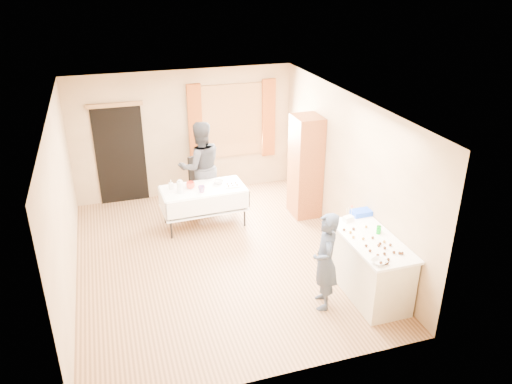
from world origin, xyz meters
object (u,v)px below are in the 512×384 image
object	(u,v)px
woman	(201,167)
cabinet	(306,167)
girl	(325,261)
counter	(369,266)
chair	(203,189)
party_table	(204,203)

from	to	relation	value
woman	cabinet	bearing A→B (deg)	153.04
cabinet	girl	distance (m)	2.90
counter	woman	bearing A→B (deg)	116.72
counter	chair	xyz separation A→B (m)	(-1.69, 3.75, -0.16)
chair	woman	size ratio (longest dim) A/B	0.55
counter	party_table	distance (m)	3.37
cabinet	girl	size ratio (longest dim) A/B	1.35
woman	party_table	bearing A→B (deg)	77.49
party_table	girl	distance (m)	3.10
girl	counter	bearing A→B (deg)	110.35
chair	woman	world-z (taller)	woman
cabinet	girl	bearing A→B (deg)	-107.10
counter	chair	bearing A→B (deg)	114.19
cabinet	party_table	bearing A→B (deg)	176.52
counter	party_table	world-z (taller)	counter
girl	woman	xyz separation A→B (m)	(-1.00, 3.55, 0.17)
party_table	chair	world-z (taller)	chair
counter	chair	world-z (taller)	chair
cabinet	chair	bearing A→B (deg)	149.32
cabinet	girl	world-z (taller)	cabinet
girl	woman	world-z (taller)	woman
party_table	chair	bearing A→B (deg)	77.91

